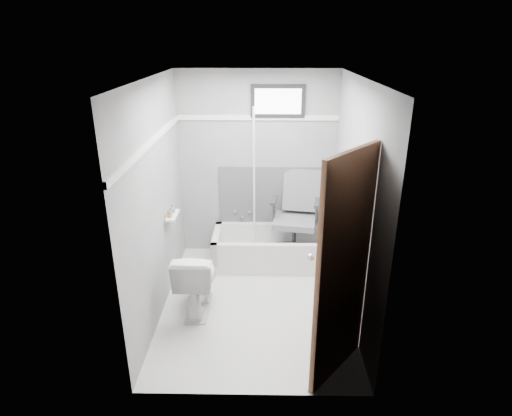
{
  "coord_description": "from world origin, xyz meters",
  "views": [
    {
      "loc": [
        0.07,
        -4.0,
        2.76
      ],
      "look_at": [
        0.0,
        0.35,
        1.0
      ],
      "focal_mm": 30.0,
      "sensor_mm": 36.0,
      "label": 1
    }
  ],
  "objects_px": {
    "office_chair": "(295,215)",
    "door": "(384,291)",
    "toilet": "(197,280)",
    "bathtub": "(272,248)",
    "soap_bottle_a": "(170,213)",
    "soap_bottle_b": "(172,208)"
  },
  "relations": [
    {
      "from": "bathtub",
      "to": "office_chair",
      "type": "relative_size",
      "value": 1.42
    },
    {
      "from": "bathtub",
      "to": "office_chair",
      "type": "bearing_deg",
      "value": 8.88
    },
    {
      "from": "door",
      "to": "soap_bottle_b",
      "type": "height_order",
      "value": "door"
    },
    {
      "from": "toilet",
      "to": "soap_bottle_b",
      "type": "bearing_deg",
      "value": -57.55
    },
    {
      "from": "office_chair",
      "to": "toilet",
      "type": "xyz_separation_m",
      "value": [
        -1.1,
        -1.07,
        -0.29
      ]
    },
    {
      "from": "bathtub",
      "to": "door",
      "type": "distance_m",
      "value": 2.48
    },
    {
      "from": "bathtub",
      "to": "toilet",
      "type": "distance_m",
      "value": 1.32
    },
    {
      "from": "office_chair",
      "to": "door",
      "type": "xyz_separation_m",
      "value": [
        0.5,
        -2.25,
        0.35
      ]
    },
    {
      "from": "bathtub",
      "to": "soap_bottle_b",
      "type": "xyz_separation_m",
      "value": [
        -1.13,
        -0.51,
        0.75
      ]
    },
    {
      "from": "office_chair",
      "to": "soap_bottle_b",
      "type": "relative_size",
      "value": 11.72
    },
    {
      "from": "bathtub",
      "to": "office_chair",
      "type": "xyz_separation_m",
      "value": [
        0.29,
        0.04,
        0.44
      ]
    },
    {
      "from": "door",
      "to": "office_chair",
      "type": "bearing_deg",
      "value": 102.52
    },
    {
      "from": "bathtub",
      "to": "soap_bottle_a",
      "type": "height_order",
      "value": "soap_bottle_a"
    },
    {
      "from": "toilet",
      "to": "door",
      "type": "height_order",
      "value": "door"
    },
    {
      "from": "bathtub",
      "to": "toilet",
      "type": "relative_size",
      "value": 2.05
    },
    {
      "from": "bathtub",
      "to": "office_chair",
      "type": "distance_m",
      "value": 0.53
    },
    {
      "from": "office_chair",
      "to": "toilet",
      "type": "height_order",
      "value": "office_chair"
    },
    {
      "from": "office_chair",
      "to": "bathtub",
      "type": "bearing_deg",
      "value": -161.87
    },
    {
      "from": "soap_bottle_b",
      "to": "office_chair",
      "type": "bearing_deg",
      "value": 21.27
    },
    {
      "from": "office_chair",
      "to": "soap_bottle_a",
      "type": "xyz_separation_m",
      "value": [
        -1.42,
        -0.69,
        0.32
      ]
    },
    {
      "from": "soap_bottle_a",
      "to": "soap_bottle_b",
      "type": "height_order",
      "value": "soap_bottle_a"
    },
    {
      "from": "toilet",
      "to": "door",
      "type": "bearing_deg",
      "value": 144.51
    }
  ]
}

